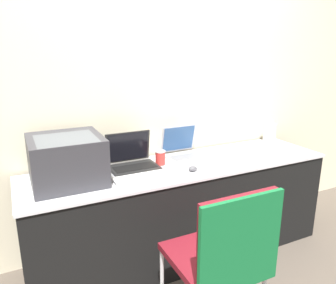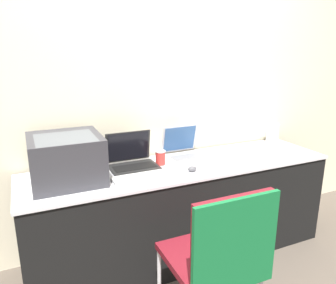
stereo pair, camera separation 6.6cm
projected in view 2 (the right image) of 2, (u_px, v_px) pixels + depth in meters
The scene contains 11 objects.
ground_plane at pixel (199, 274), 2.36m from camera, with size 14.00×14.00×0.00m, color brown.
wall_back at pixel (163, 84), 2.57m from camera, with size 8.00×0.05×2.60m.
table at pixel (182, 210), 2.51m from camera, with size 2.30×0.60×0.74m.
printer at pixel (66, 157), 2.07m from camera, with size 0.44×0.44×0.30m.
laptop_left at pixel (132, 160), 2.36m from camera, with size 0.34×0.27×0.24m.
laptop_right at pixel (184, 150), 2.58m from camera, with size 0.30×0.28×0.24m.
external_keyboard at pixel (148, 177), 2.16m from camera, with size 0.48×0.15×0.02m.
coffee_cup at pixel (160, 158), 2.41m from camera, with size 0.08×0.08×0.11m.
mouse at pixel (193, 169), 2.28m from camera, with size 0.06×0.05×0.04m.
metal_pitcher at pixel (273, 132), 2.96m from camera, with size 0.11×0.11×0.22m.
chair at pixel (221, 252), 1.68m from camera, with size 0.47×0.49×0.91m.
Camera 2 is at (-1.03, -1.74, 1.56)m, focal length 35.00 mm.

